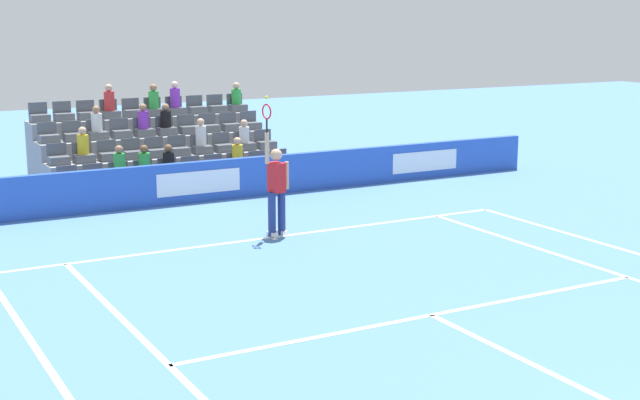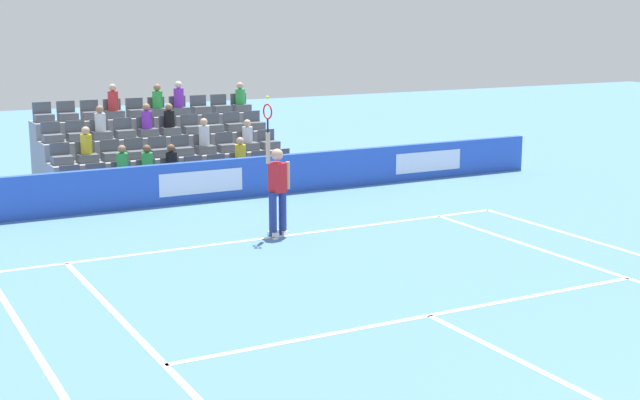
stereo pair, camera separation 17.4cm
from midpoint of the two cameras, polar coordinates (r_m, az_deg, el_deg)
name	(u,v)px [view 2 (the right image)]	position (r m, az deg, el deg)	size (l,w,h in m)	color
line_baseline	(272,237)	(18.24, -2.75, -2.37)	(10.97, 0.10, 0.01)	white
line_service	(429,315)	(13.68, 7.28, -7.25)	(8.23, 0.10, 0.01)	white
line_centre_service	(584,393)	(11.41, 16.81, -11.60)	(0.10, 6.40, 0.01)	white
line_singles_sideline_left	(177,377)	(11.51, -8.61, -11.03)	(0.10, 11.89, 0.01)	white
line_doubles_sideline_left	(65,399)	(11.17, -15.38, -12.05)	(0.10, 11.89, 0.01)	white
line_centre_mark	(275,238)	(18.15, -2.62, -2.43)	(0.10, 0.20, 0.01)	white
sponsor_barrier	(200,181)	(21.80, -7.38, 1.17)	(19.76, 0.22, 0.98)	blue
tennis_player	(277,187)	(18.23, -2.45, 0.81)	(0.53, 0.39, 2.85)	navy
stadium_stand	(161,157)	(24.50, -9.85, 2.72)	(6.20, 3.80, 2.61)	gray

